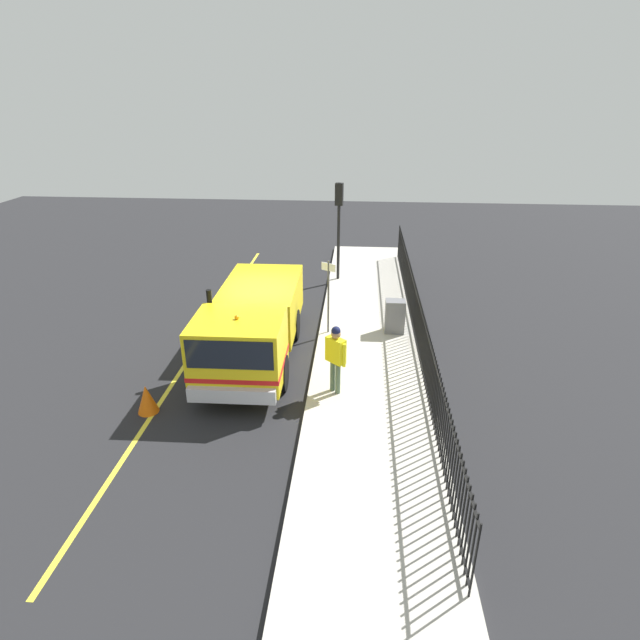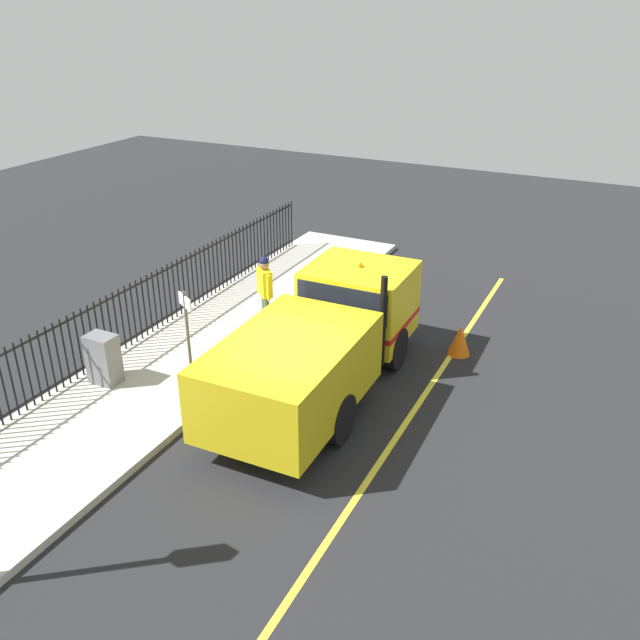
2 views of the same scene
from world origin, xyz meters
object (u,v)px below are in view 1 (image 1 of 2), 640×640
object	(u,v)px
street_sign	(328,289)
utility_cabinet	(395,316)
worker_standing	(336,353)
traffic_cone	(147,399)
work_truck	(252,324)
traffic_light_near	(339,212)

from	to	relation	value
street_sign	utility_cabinet	bearing A→B (deg)	4.96
worker_standing	traffic_cone	xyz separation A→B (m)	(-4.53, -1.03, -0.91)
work_truck	traffic_light_near	bearing A→B (deg)	-107.69
work_truck	street_sign	size ratio (longest dim) A/B	2.68
worker_standing	street_sign	bearing A→B (deg)	-42.05
worker_standing	traffic_cone	bearing A→B (deg)	54.27
worker_standing	utility_cabinet	bearing A→B (deg)	-73.18
worker_standing	street_sign	xyz separation A→B (m)	(-0.40, 3.52, 0.36)
traffic_light_near	street_sign	bearing A→B (deg)	98.86
worker_standing	traffic_cone	distance (m)	4.73
utility_cabinet	traffic_cone	xyz separation A→B (m)	(-6.23, -4.74, -0.32)
traffic_light_near	traffic_cone	bearing A→B (deg)	76.26
utility_cabinet	work_truck	bearing A→B (deg)	-153.45
traffic_light_near	utility_cabinet	distance (m)	5.78
traffic_light_near	traffic_cone	xyz separation A→B (m)	(-4.20, -9.69, -2.53)
worker_standing	traffic_light_near	distance (m)	8.81
work_truck	traffic_cone	distance (m)	3.50
worker_standing	traffic_cone	size ratio (longest dim) A/B	2.52
work_truck	utility_cabinet	bearing A→B (deg)	-154.36
worker_standing	traffic_light_near	bearing A→B (deg)	-46.41
traffic_cone	street_sign	size ratio (longest dim) A/B	0.31
work_truck	worker_standing	bearing A→B (deg)	145.21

